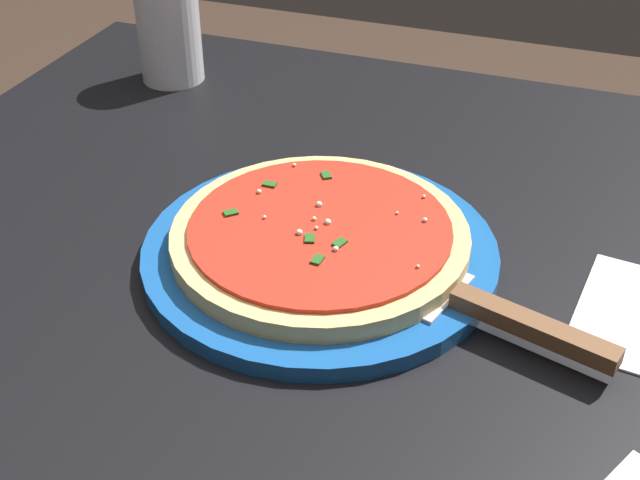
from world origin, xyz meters
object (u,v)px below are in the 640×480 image
object	(u,v)px
pizza	(320,236)
cup_tall_drink	(169,33)
pizza_server	(483,308)
serving_plate	(320,252)

from	to	relation	value
pizza	cup_tall_drink	xyz separation A→B (m)	(0.29, 0.29, 0.03)
pizza	pizza_server	bearing A→B (deg)	-105.90
cup_tall_drink	pizza_server	bearing A→B (deg)	-126.79
serving_plate	cup_tall_drink	world-z (taller)	cup_tall_drink
serving_plate	cup_tall_drink	distance (m)	0.42
pizza	cup_tall_drink	world-z (taller)	cup_tall_drink
serving_plate	pizza	world-z (taller)	pizza
pizza	pizza_server	distance (m)	0.15
serving_plate	pizza_server	xyz separation A→B (m)	(-0.04, -0.15, 0.01)
serving_plate	pizza	xyz separation A→B (m)	(0.00, 0.00, 0.02)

